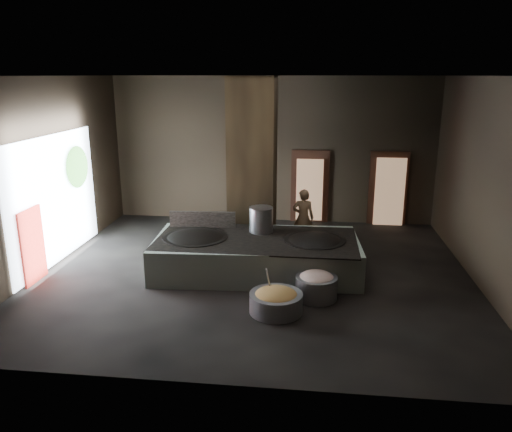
# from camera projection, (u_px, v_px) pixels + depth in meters

# --- Properties ---
(floor) EXTENTS (10.00, 9.00, 0.10)m
(floor) POSITION_uv_depth(u_px,v_px,m) (255.00, 274.00, 11.87)
(floor) COLOR black
(floor) RESTS_ON ground
(ceiling) EXTENTS (10.00, 9.00, 0.10)m
(ceiling) POSITION_uv_depth(u_px,v_px,m) (255.00, 73.00, 10.61)
(ceiling) COLOR black
(ceiling) RESTS_ON back_wall
(back_wall) EXTENTS (10.00, 0.10, 4.50)m
(back_wall) POSITION_uv_depth(u_px,v_px,m) (272.00, 150.00, 15.59)
(back_wall) COLOR black
(back_wall) RESTS_ON ground
(front_wall) EXTENTS (10.00, 0.10, 4.50)m
(front_wall) POSITION_uv_depth(u_px,v_px,m) (217.00, 245.00, 6.89)
(front_wall) COLOR black
(front_wall) RESTS_ON ground
(left_wall) EXTENTS (0.10, 9.00, 4.50)m
(left_wall) POSITION_uv_depth(u_px,v_px,m) (44.00, 174.00, 11.80)
(left_wall) COLOR black
(left_wall) RESTS_ON ground
(right_wall) EXTENTS (0.10, 9.00, 4.50)m
(right_wall) POSITION_uv_depth(u_px,v_px,m) (489.00, 185.00, 10.68)
(right_wall) COLOR black
(right_wall) RESTS_ON ground
(pillar) EXTENTS (1.20, 1.20, 4.50)m
(pillar) POSITION_uv_depth(u_px,v_px,m) (252.00, 165.00, 13.09)
(pillar) COLOR black
(pillar) RESTS_ON ground
(hearth_platform) EXTENTS (4.87, 2.54, 0.83)m
(hearth_platform) POSITION_uv_depth(u_px,v_px,m) (256.00, 255.00, 11.78)
(hearth_platform) COLOR silver
(hearth_platform) RESTS_ON ground
(platform_cap) EXTENTS (4.65, 2.23, 0.03)m
(platform_cap) POSITION_uv_depth(u_px,v_px,m) (256.00, 239.00, 11.67)
(platform_cap) COLOR black
(platform_cap) RESTS_ON hearth_platform
(wok_left) EXTENTS (1.50, 1.50, 0.41)m
(wok_left) POSITION_uv_depth(u_px,v_px,m) (195.00, 240.00, 11.80)
(wok_left) COLOR black
(wok_left) RESTS_ON hearth_platform
(wok_left_rim) EXTENTS (1.53, 1.53, 0.05)m
(wok_left_rim) POSITION_uv_depth(u_px,v_px,m) (195.00, 237.00, 11.78)
(wok_left_rim) COLOR black
(wok_left_rim) RESTS_ON hearth_platform
(wok_right) EXTENTS (1.39, 1.39, 0.39)m
(wok_right) POSITION_uv_depth(u_px,v_px,m) (314.00, 243.00, 11.59)
(wok_right) COLOR black
(wok_right) RESTS_ON hearth_platform
(wok_right_rim) EXTENTS (1.43, 1.43, 0.05)m
(wok_right_rim) POSITION_uv_depth(u_px,v_px,m) (314.00, 240.00, 11.57)
(wok_right_rim) COLOR black
(wok_right_rim) RESTS_ON hearth_platform
(stock_pot) EXTENTS (0.58, 0.58, 0.62)m
(stock_pot) POSITION_uv_depth(u_px,v_px,m) (261.00, 220.00, 12.10)
(stock_pot) COLOR #A6A7AE
(stock_pot) RESTS_ON hearth_platform
(splash_guard) EXTENTS (1.65, 0.15, 0.41)m
(splash_guard) POSITION_uv_depth(u_px,v_px,m) (202.00, 219.00, 12.49)
(splash_guard) COLOR black
(splash_guard) RESTS_ON hearth_platform
(cook) EXTENTS (0.61, 0.42, 1.59)m
(cook) POSITION_uv_depth(u_px,v_px,m) (303.00, 218.00, 13.49)
(cook) COLOR #9E7650
(cook) RESTS_ON ground
(veg_basin) EXTENTS (1.26, 1.26, 0.39)m
(veg_basin) POSITION_uv_depth(u_px,v_px,m) (276.00, 303.00, 9.83)
(veg_basin) COLOR gray
(veg_basin) RESTS_ON ground
(veg_fill) EXTENTS (0.87, 0.87, 0.27)m
(veg_fill) POSITION_uv_depth(u_px,v_px,m) (276.00, 295.00, 9.78)
(veg_fill) COLOR #ACB156
(veg_fill) RESTS_ON veg_basin
(ladle) EXTENTS (0.12, 0.42, 0.75)m
(ladle) POSITION_uv_depth(u_px,v_px,m) (269.00, 283.00, 9.89)
(ladle) COLOR #A6A7AE
(ladle) RESTS_ON veg_basin
(meat_basin) EXTENTS (1.08, 1.08, 0.48)m
(meat_basin) POSITION_uv_depth(u_px,v_px,m) (316.00, 287.00, 10.43)
(meat_basin) COLOR gray
(meat_basin) RESTS_ON ground
(meat_fill) EXTENTS (0.73, 0.73, 0.28)m
(meat_fill) POSITION_uv_depth(u_px,v_px,m) (317.00, 278.00, 10.37)
(meat_fill) COLOR #DA9583
(meat_fill) RESTS_ON meat_basin
(doorway_near) EXTENTS (1.18, 0.08, 2.38)m
(doorway_near) POSITION_uv_depth(u_px,v_px,m) (310.00, 188.00, 15.67)
(doorway_near) COLOR black
(doorway_near) RESTS_ON ground
(doorway_near_glow) EXTENTS (0.82, 0.04, 1.95)m
(doorway_near_glow) POSITION_uv_depth(u_px,v_px,m) (309.00, 190.00, 15.59)
(doorway_near_glow) COLOR #8C6647
(doorway_near_glow) RESTS_ON ground
(doorway_far) EXTENTS (1.18, 0.08, 2.38)m
(doorway_far) POSITION_uv_depth(u_px,v_px,m) (388.00, 190.00, 15.41)
(doorway_far) COLOR black
(doorway_far) RESTS_ON ground
(doorway_far_glow) EXTENTS (0.89, 0.04, 2.12)m
(doorway_far_glow) POSITION_uv_depth(u_px,v_px,m) (390.00, 192.00, 15.31)
(doorway_far_glow) COLOR #8C6647
(doorway_far_glow) RESTS_ON ground
(left_opening) EXTENTS (0.04, 4.20, 3.10)m
(left_opening) POSITION_uv_depth(u_px,v_px,m) (55.00, 199.00, 12.16)
(left_opening) COLOR white
(left_opening) RESTS_ON ground
(pavilion_sliver) EXTENTS (0.05, 0.90, 1.70)m
(pavilion_sliver) POSITION_uv_depth(u_px,v_px,m) (33.00, 246.00, 11.12)
(pavilion_sliver) COLOR maroon
(pavilion_sliver) RESTS_ON ground
(tree_silhouette) EXTENTS (0.28, 1.10, 1.10)m
(tree_silhouette) POSITION_uv_depth(u_px,v_px,m) (77.00, 167.00, 13.04)
(tree_silhouette) COLOR #194714
(tree_silhouette) RESTS_ON left_opening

